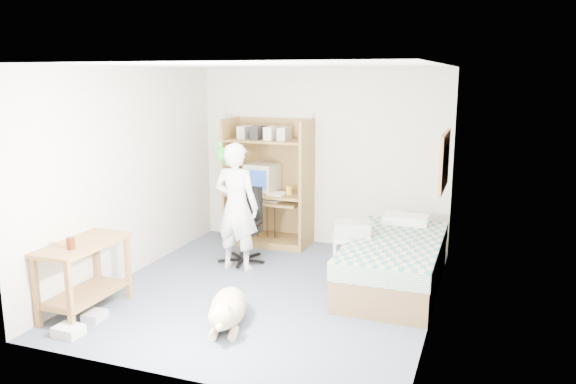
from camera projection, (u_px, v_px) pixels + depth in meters
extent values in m
plane|color=#4A5264|center=(270.00, 290.00, 6.38)|extent=(4.00, 4.00, 0.00)
cube|color=silver|center=(322.00, 158.00, 7.96)|extent=(3.60, 0.02, 2.50)
cube|color=silver|center=(438.00, 194.00, 5.52)|extent=(0.02, 4.00, 2.50)
cube|color=silver|center=(130.00, 173.00, 6.73)|extent=(0.02, 4.00, 2.50)
cube|color=white|center=(268.00, 65.00, 5.87)|extent=(3.60, 4.00, 0.02)
cube|color=brown|center=(231.00, 180.00, 8.19)|extent=(0.04, 0.60, 1.80)
cube|color=brown|center=(307.00, 185.00, 7.80)|extent=(0.04, 0.60, 1.80)
cube|color=brown|center=(275.00, 179.00, 8.26)|extent=(1.20, 0.02, 1.80)
cube|color=brown|center=(268.00, 193.00, 8.02)|extent=(1.12, 0.60, 0.04)
cube|color=brown|center=(266.00, 201.00, 7.97)|extent=(1.00, 0.50, 0.03)
cube|color=brown|center=(268.00, 140.00, 7.87)|extent=(1.12, 0.55, 0.03)
cube|color=brown|center=(269.00, 240.00, 8.17)|extent=(1.12, 0.60, 0.10)
cube|color=brown|center=(394.00, 272.00, 6.46)|extent=(1.00, 2.00, 0.36)
cube|color=teal|center=(395.00, 249.00, 6.40)|extent=(1.02, 2.02, 0.20)
cube|color=white|center=(406.00, 220.00, 7.11)|extent=(0.55, 0.35, 0.12)
cube|color=brown|center=(82.00, 244.00, 5.65)|extent=(0.50, 1.00, 0.04)
cube|color=brown|center=(36.00, 293.00, 5.38)|extent=(0.05, 0.05, 0.70)
cube|color=brown|center=(70.00, 299.00, 5.24)|extent=(0.05, 0.05, 0.70)
cube|color=brown|center=(98.00, 264.00, 6.20)|extent=(0.05, 0.05, 0.70)
cube|color=brown|center=(128.00, 268.00, 6.07)|extent=(0.05, 0.05, 0.70)
cube|color=brown|center=(86.00, 294.00, 5.75)|extent=(0.46, 0.92, 0.03)
cube|color=#A27348|center=(445.00, 161.00, 6.31)|extent=(0.03, 0.90, 0.60)
cube|color=brown|center=(446.00, 134.00, 6.25)|extent=(0.04, 0.94, 0.04)
cube|color=brown|center=(443.00, 188.00, 6.38)|extent=(0.04, 0.94, 0.04)
cylinder|color=black|center=(242.00, 259.00, 7.35)|extent=(0.54, 0.54, 0.05)
cylinder|color=black|center=(242.00, 247.00, 7.31)|extent=(0.05, 0.05, 0.36)
cube|color=black|center=(242.00, 230.00, 7.27)|extent=(0.45, 0.45, 0.07)
cube|color=black|center=(249.00, 205.00, 7.39)|extent=(0.38, 0.08, 0.50)
cube|color=black|center=(226.00, 218.00, 7.33)|extent=(0.06, 0.27, 0.04)
cube|color=black|center=(257.00, 222.00, 7.15)|extent=(0.06, 0.27, 0.04)
imported|color=white|center=(236.00, 207.00, 6.94)|extent=(0.61, 0.43, 1.61)
ellipsoid|color=#138321|center=(221.00, 154.00, 6.90)|extent=(0.12, 0.12, 0.19)
sphere|color=#138321|center=(220.00, 145.00, 6.84)|extent=(0.08, 0.08, 0.08)
cone|color=orange|center=(218.00, 145.00, 6.80)|extent=(0.04, 0.04, 0.03)
cylinder|color=#138321|center=(223.00, 162.00, 6.96)|extent=(0.04, 0.13, 0.11)
ellipsoid|color=#CDB389|center=(228.00, 307.00, 5.51)|extent=(0.55, 0.80, 0.33)
sphere|color=#CDB389|center=(221.00, 317.00, 5.10)|extent=(0.24, 0.24, 0.24)
cone|color=#CDB389|center=(214.00, 306.00, 5.06)|extent=(0.07, 0.07, 0.09)
cone|color=#CDB389|center=(227.00, 307.00, 5.05)|extent=(0.07, 0.07, 0.09)
ellipsoid|color=#CDB389|center=(220.00, 326.00, 5.01)|extent=(0.12, 0.15, 0.08)
cylinder|color=#CDB389|center=(234.00, 298.00, 5.90)|extent=(0.13, 0.24, 0.12)
cube|color=silver|center=(351.00, 238.00, 6.62)|extent=(0.53, 0.47, 0.04)
cube|color=silver|center=(351.00, 269.00, 6.70)|extent=(0.49, 0.43, 0.03)
cylinder|color=silver|center=(332.00, 261.00, 6.60)|extent=(0.03, 0.03, 0.51)
cylinder|color=silver|center=(364.00, 265.00, 6.47)|extent=(0.03, 0.03, 0.51)
cylinder|color=silver|center=(338.00, 254.00, 6.87)|extent=(0.03, 0.03, 0.51)
cylinder|color=silver|center=(370.00, 257.00, 6.74)|extent=(0.03, 0.03, 0.51)
cube|color=#A8A9A4|center=(352.00, 229.00, 6.60)|extent=(0.50, 0.43, 0.18)
cube|color=beige|center=(263.00, 177.00, 8.06)|extent=(0.44, 0.46, 0.39)
cube|color=navy|center=(256.00, 179.00, 7.87)|extent=(0.33, 0.04, 0.27)
cube|color=beige|center=(265.00, 200.00, 7.93)|extent=(0.46, 0.21, 0.03)
cylinder|color=gold|center=(289.00, 190.00, 7.85)|extent=(0.08, 0.08, 0.12)
cylinder|color=#3E180A|center=(71.00, 243.00, 5.42)|extent=(0.08, 0.08, 0.12)
cube|color=silver|center=(68.00, 331.00, 5.26)|extent=(0.26, 0.21, 0.10)
cube|color=#B6B6B1|center=(95.00, 316.00, 5.62)|extent=(0.20, 0.23, 0.08)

